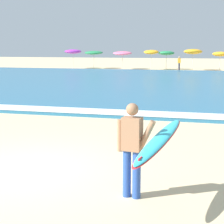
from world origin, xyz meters
name	(u,v)px	position (x,y,z in m)	size (l,w,h in m)	color
ground_plane	(27,169)	(0.00, 0.00, 0.00)	(160.00, 160.00, 0.00)	beige
sea	(153,82)	(0.00, 20.21, 0.07)	(120.00, 28.00, 0.14)	teal
surf_foam	(106,112)	(0.00, 6.81, 0.15)	(120.00, 1.24, 0.01)	white
surfer_with_board	(145,144)	(2.80, -0.97, 1.03)	(1.14, 2.57, 1.73)	#284CA3
beach_umbrella_0	(73,52)	(-12.21, 36.36, 2.08)	(2.08, 2.09, 2.35)	beige
beach_umbrella_1	(94,53)	(-9.70, 36.87, 1.93)	(2.25, 2.27, 2.20)	beige
beach_umbrella_2	(122,53)	(-5.99, 36.35, 1.90)	(2.24, 2.27, 2.19)	beige
beach_umbrella_3	(151,52)	(-2.54, 36.32, 2.05)	(1.74, 1.77, 2.36)	beige
beach_umbrella_4	(166,53)	(-0.85, 37.20, 1.92)	(1.90, 1.92, 2.20)	beige
beach_umbrella_5	(193,52)	(2.24, 36.25, 2.11)	(2.08, 2.11, 2.45)	beige
beach_umbrella_6	(220,54)	(5.24, 37.39, 1.84)	(1.72, 1.72, 2.11)	beige
beachgoer_near_row_left	(179,63)	(0.78, 35.52, 0.84)	(0.32, 0.20, 1.58)	#383842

